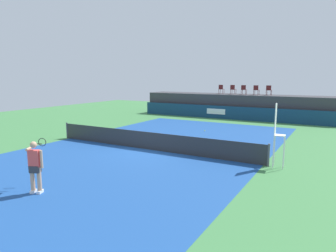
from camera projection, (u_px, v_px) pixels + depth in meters
ground_plane at (176, 140)px, 18.86m from camera, size 48.00×48.00×0.00m
court_inner at (149, 149)px, 16.28m from camera, size 12.00×22.00×0.00m
sponsor_wall at (230, 113)px, 27.77m from camera, size 18.00×0.22×1.20m
spectator_platform at (236, 106)px, 29.23m from camera, size 18.00×2.80×2.20m
spectator_chair_far_left at (221, 89)px, 29.67m from camera, size 0.44×0.44×0.89m
spectator_chair_left at (233, 89)px, 29.07m from camera, size 0.47×0.47×0.89m
spectator_chair_center at (244, 89)px, 28.48m from camera, size 0.44×0.44×0.89m
spectator_chair_right at (256, 90)px, 27.87m from camera, size 0.46×0.46×0.89m
spectator_chair_far_right at (269, 90)px, 27.53m from camera, size 0.45×0.45×0.89m
umpire_chair at (277, 131)px, 12.84m from camera, size 0.47×0.47×2.76m
tennis_net at (149, 141)px, 16.21m from camera, size 12.40×0.02×0.95m
net_post_near at (67, 130)px, 19.24m from camera, size 0.10×0.10×1.00m
net_post_far at (268, 155)px, 13.17m from camera, size 0.10×0.10×1.00m
tennis_player at (35, 165)px, 10.08m from camera, size 1.02×1.07×1.77m
tennis_ball at (205, 131)px, 21.74m from camera, size 0.07×0.07×0.07m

